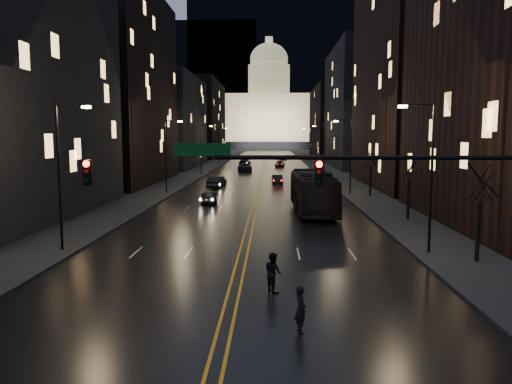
# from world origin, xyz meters

# --- Properties ---
(ground) EXTENTS (900.00, 900.00, 0.00)m
(ground) POSITION_xyz_m (0.00, 0.00, 0.00)
(ground) COLOR black
(ground) RESTS_ON ground
(road) EXTENTS (20.00, 320.00, 0.02)m
(road) POSITION_xyz_m (0.00, 130.00, 0.01)
(road) COLOR black
(road) RESTS_ON ground
(sidewalk_left) EXTENTS (8.00, 320.00, 0.16)m
(sidewalk_left) POSITION_xyz_m (-14.00, 130.00, 0.08)
(sidewalk_left) COLOR black
(sidewalk_left) RESTS_ON ground
(sidewalk_right) EXTENTS (8.00, 320.00, 0.16)m
(sidewalk_right) POSITION_xyz_m (14.00, 130.00, 0.08)
(sidewalk_right) COLOR black
(sidewalk_right) RESTS_ON ground
(center_line) EXTENTS (0.62, 320.00, 0.01)m
(center_line) POSITION_xyz_m (0.00, 130.00, 0.03)
(center_line) COLOR orange
(center_line) RESTS_ON road
(building_left_mid) EXTENTS (12.00, 30.00, 28.00)m
(building_left_mid) POSITION_xyz_m (-21.00, 54.00, 14.00)
(building_left_mid) COLOR black
(building_left_mid) RESTS_ON ground
(building_left_far) EXTENTS (12.00, 34.00, 20.00)m
(building_left_far) POSITION_xyz_m (-21.00, 92.00, 10.00)
(building_left_far) COLOR black
(building_left_far) RESTS_ON ground
(building_left_dist) EXTENTS (12.00, 40.00, 24.00)m
(building_left_dist) POSITION_xyz_m (-21.00, 140.00, 12.00)
(building_left_dist) COLOR black
(building_left_dist) RESTS_ON ground
(building_right_tall) EXTENTS (12.00, 30.00, 38.00)m
(building_right_tall) POSITION_xyz_m (21.00, 50.00, 19.00)
(building_right_tall) COLOR black
(building_right_tall) RESTS_ON ground
(building_right_mid) EXTENTS (12.00, 34.00, 26.00)m
(building_right_mid) POSITION_xyz_m (21.00, 92.00, 13.00)
(building_right_mid) COLOR black
(building_right_mid) RESTS_ON ground
(building_right_dist) EXTENTS (12.00, 40.00, 22.00)m
(building_right_dist) POSITION_xyz_m (21.00, 140.00, 11.00)
(building_right_dist) COLOR black
(building_right_dist) RESTS_ON ground
(mountain_ridge) EXTENTS (520.00, 60.00, 130.00)m
(mountain_ridge) POSITION_xyz_m (40.00, 380.00, 65.00)
(mountain_ridge) COLOR black
(mountain_ridge) RESTS_ON ground
(capitol) EXTENTS (90.00, 50.00, 58.50)m
(capitol) POSITION_xyz_m (0.00, 250.00, 17.15)
(capitol) COLOR black
(capitol) RESTS_ON ground
(traffic_signal) EXTENTS (17.29, 0.45, 7.00)m
(traffic_signal) POSITION_xyz_m (5.91, -0.00, 5.10)
(traffic_signal) COLOR black
(traffic_signal) RESTS_ON ground
(streetlamp_right_near) EXTENTS (2.13, 0.25, 9.00)m
(streetlamp_right_near) POSITION_xyz_m (10.81, 10.00, 5.08)
(streetlamp_right_near) COLOR black
(streetlamp_right_near) RESTS_ON ground
(streetlamp_left_near) EXTENTS (2.13, 0.25, 9.00)m
(streetlamp_left_near) POSITION_xyz_m (-10.81, 10.00, 5.08)
(streetlamp_left_near) COLOR black
(streetlamp_left_near) RESTS_ON ground
(streetlamp_right_mid) EXTENTS (2.13, 0.25, 9.00)m
(streetlamp_right_mid) POSITION_xyz_m (10.81, 40.00, 5.08)
(streetlamp_right_mid) COLOR black
(streetlamp_right_mid) RESTS_ON ground
(streetlamp_left_mid) EXTENTS (2.13, 0.25, 9.00)m
(streetlamp_left_mid) POSITION_xyz_m (-10.81, 40.00, 5.08)
(streetlamp_left_mid) COLOR black
(streetlamp_left_mid) RESTS_ON ground
(streetlamp_right_far) EXTENTS (2.13, 0.25, 9.00)m
(streetlamp_right_far) POSITION_xyz_m (10.81, 70.00, 5.08)
(streetlamp_right_far) COLOR black
(streetlamp_right_far) RESTS_ON ground
(streetlamp_left_far) EXTENTS (2.13, 0.25, 9.00)m
(streetlamp_left_far) POSITION_xyz_m (-10.81, 70.00, 5.08)
(streetlamp_left_far) COLOR black
(streetlamp_left_far) RESTS_ON ground
(streetlamp_right_dist) EXTENTS (2.13, 0.25, 9.00)m
(streetlamp_right_dist) POSITION_xyz_m (10.81, 100.00, 5.08)
(streetlamp_right_dist) COLOR black
(streetlamp_right_dist) RESTS_ON ground
(streetlamp_left_dist) EXTENTS (2.13, 0.25, 9.00)m
(streetlamp_left_dist) POSITION_xyz_m (-10.81, 100.00, 5.08)
(streetlamp_left_dist) COLOR black
(streetlamp_left_dist) RESTS_ON ground
(tree_right_near) EXTENTS (2.40, 2.40, 6.65)m
(tree_right_near) POSITION_xyz_m (13.00, 8.00, 4.53)
(tree_right_near) COLOR black
(tree_right_near) RESTS_ON ground
(tree_right_mid) EXTENTS (2.40, 2.40, 6.65)m
(tree_right_mid) POSITION_xyz_m (13.00, 22.00, 4.53)
(tree_right_mid) COLOR black
(tree_right_mid) RESTS_ON ground
(tree_right_far) EXTENTS (2.40, 2.40, 6.65)m
(tree_right_far) POSITION_xyz_m (13.00, 38.00, 4.53)
(tree_right_far) COLOR black
(tree_right_far) RESTS_ON ground
(bus) EXTENTS (3.57, 13.63, 3.77)m
(bus) POSITION_xyz_m (5.47, 26.52, 1.89)
(bus) COLOR black
(bus) RESTS_ON ground
(oncoming_car_a) EXTENTS (2.14, 4.35, 1.43)m
(oncoming_car_a) POSITION_xyz_m (-4.81, 31.85, 0.71)
(oncoming_car_a) COLOR black
(oncoming_car_a) RESTS_ON ground
(oncoming_car_b) EXTENTS (2.33, 5.06, 1.61)m
(oncoming_car_b) POSITION_xyz_m (-5.69, 47.20, 0.80)
(oncoming_car_b) COLOR black
(oncoming_car_b) RESTS_ON ground
(oncoming_car_c) EXTENTS (3.19, 5.96, 1.59)m
(oncoming_car_c) POSITION_xyz_m (-3.70, 79.18, 0.80)
(oncoming_car_c) COLOR black
(oncoming_car_c) RESTS_ON ground
(oncoming_car_d) EXTENTS (2.82, 5.52, 1.53)m
(oncoming_car_d) POSITION_xyz_m (-4.77, 99.35, 0.77)
(oncoming_car_d) COLOR black
(oncoming_car_d) RESTS_ON ground
(receding_car_a) EXTENTS (1.69, 4.22, 1.36)m
(receding_car_a) POSITION_xyz_m (2.50, 52.55, 0.68)
(receding_car_a) COLOR black
(receding_car_a) RESTS_ON ground
(receding_car_b) EXTENTS (1.72, 3.96, 1.33)m
(receding_car_b) POSITION_xyz_m (7.43, 62.87, 0.67)
(receding_car_b) COLOR black
(receding_car_b) RESTS_ON ground
(receding_car_c) EXTENTS (2.39, 4.95, 1.39)m
(receding_car_c) POSITION_xyz_m (3.47, 92.36, 0.69)
(receding_car_c) COLOR black
(receding_car_c) RESTS_ON ground
(receding_car_d) EXTENTS (2.40, 4.72, 1.28)m
(receding_car_d) POSITION_xyz_m (5.00, 126.44, 0.64)
(receding_car_d) COLOR black
(receding_car_d) RESTS_ON ground
(pedestrian_a) EXTENTS (0.55, 0.71, 1.72)m
(pedestrian_a) POSITION_xyz_m (2.74, -2.00, 0.86)
(pedestrian_a) COLOR black
(pedestrian_a) RESTS_ON ground
(pedestrian_b) EXTENTS (0.87, 1.00, 1.81)m
(pedestrian_b) POSITION_xyz_m (1.76, 2.70, 0.91)
(pedestrian_b) COLOR black
(pedestrian_b) RESTS_ON ground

